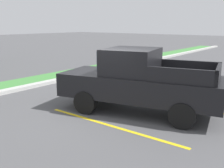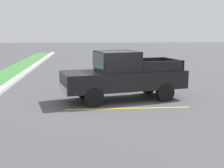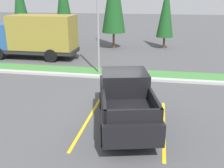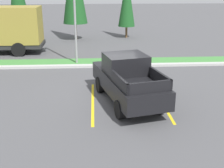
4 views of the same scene
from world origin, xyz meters
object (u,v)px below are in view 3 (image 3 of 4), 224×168
(cargo_truck_distant, at_px, (35,35))
(cypress_tree_left_inner, at_px, (63,1))
(cypress_tree_right_inner, at_px, (166,10))
(street_light, at_px, (97,6))
(cypress_tree_leftmost, at_px, (20,3))
(pickup_truck_main, at_px, (125,99))

(cargo_truck_distant, distance_m, cypress_tree_left_inner, 6.51)
(cargo_truck_distant, height_order, cypress_tree_left_inner, cypress_tree_left_inner)
(cypress_tree_right_inner, bearing_deg, street_light, -114.38)
(cypress_tree_leftmost, bearing_deg, cypress_tree_left_inner, 10.86)
(pickup_truck_main, relative_size, cypress_tree_leftmost, 0.79)
(street_light, distance_m, cypress_tree_leftmost, 13.14)
(street_light, bearing_deg, pickup_truck_main, -68.17)
(street_light, height_order, cypress_tree_leftmost, street_light)
(pickup_truck_main, distance_m, street_light, 7.68)
(cargo_truck_distant, bearing_deg, pickup_truck_main, -49.47)
(cypress_tree_leftmost, distance_m, cypress_tree_right_inner, 14.12)
(pickup_truck_main, height_order, cypress_tree_left_inner, cypress_tree_left_inner)
(street_light, xyz_separation_m, cypress_tree_leftmost, (-9.84, 8.71, -0.15))
(pickup_truck_main, height_order, cypress_tree_leftmost, cypress_tree_leftmost)
(pickup_truck_main, relative_size, street_light, 0.75)
(pickup_truck_main, bearing_deg, cypress_tree_leftmost, 129.30)
(cypress_tree_leftmost, height_order, cypress_tree_left_inner, cypress_tree_left_inner)
(street_light, relative_size, cypress_tree_right_inner, 1.23)
(street_light, distance_m, cypress_tree_right_inner, 10.33)
(pickup_truck_main, relative_size, cargo_truck_distant, 0.81)
(cypress_tree_left_inner, bearing_deg, street_light, -59.24)
(street_light, xyz_separation_m, cypress_tree_left_inner, (-5.66, 9.51, 0.02))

